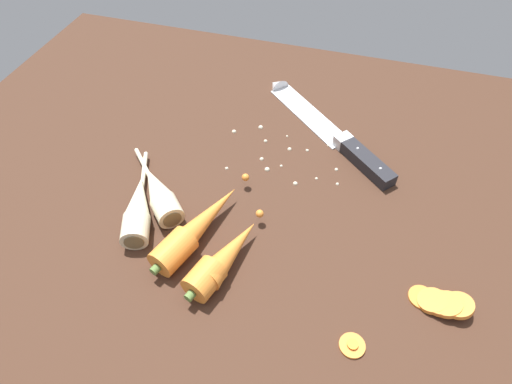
# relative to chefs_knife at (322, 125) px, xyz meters

# --- Properties ---
(ground_plane) EXTENTS (1.20, 0.90, 0.04)m
(ground_plane) POSITION_rel_chefs_knife_xyz_m (-0.07, -0.18, -0.03)
(ground_plane) COLOR #42281C
(chefs_knife) EXTENTS (0.28, 0.26, 0.04)m
(chefs_knife) POSITION_rel_chefs_knife_xyz_m (0.00, 0.00, 0.00)
(chefs_knife) COLOR silver
(chefs_knife) RESTS_ON ground_plane
(whole_carrot) EXTENTS (0.09, 0.20, 0.04)m
(whole_carrot) POSITION_rel_chefs_knife_xyz_m (-0.13, -0.30, 0.01)
(whole_carrot) COLOR orange
(whole_carrot) RESTS_ON ground_plane
(whole_carrot_second) EXTENTS (0.08, 0.17, 0.04)m
(whole_carrot_second) POSITION_rel_chefs_knife_xyz_m (-0.08, -0.33, 0.01)
(whole_carrot_second) COLOR orange
(whole_carrot_second) RESTS_ON ground_plane
(parsnip_front) EXTENTS (0.14, 0.14, 0.04)m
(parsnip_front) POSITION_rel_chefs_knife_xyz_m (-0.21, -0.25, 0.01)
(parsnip_front) COLOR beige
(parsnip_front) RESTS_ON ground_plane
(parsnip_mid_left) EXTENTS (0.09, 0.19, 0.04)m
(parsnip_mid_left) POSITION_rel_chefs_knife_xyz_m (-0.23, -0.29, 0.01)
(parsnip_mid_left) COLOR beige
(parsnip_mid_left) RESTS_ON ground_plane
(carrot_slice_stack) EXTENTS (0.08, 0.04, 0.03)m
(carrot_slice_stack) POSITION_rel_chefs_knife_xyz_m (0.21, -0.31, 0.00)
(carrot_slice_stack) COLOR orange
(carrot_slice_stack) RESTS_ON ground_plane
(carrot_slice_stray_near) EXTENTS (0.03, 0.03, 0.01)m
(carrot_slice_stray_near) POSITION_rel_chefs_knife_xyz_m (0.11, -0.40, -0.00)
(carrot_slice_stray_near) COLOR orange
(carrot_slice_stray_near) RESTS_ON ground_plane
(mince_crumbs) EXTENTS (0.21, 0.13, 0.01)m
(mince_crumbs) POSITION_rel_chefs_knife_xyz_m (-0.06, -0.09, -0.00)
(mince_crumbs) COLOR beige
(mince_crumbs) RESTS_ON ground_plane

